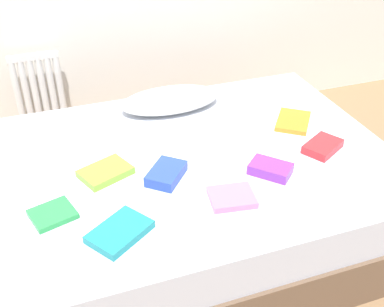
# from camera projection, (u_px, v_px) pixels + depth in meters

# --- Properties ---
(ground_plane) EXTENTS (8.00, 8.00, 0.00)m
(ground_plane) POSITION_uv_depth(u_px,v_px,m) (195.00, 229.00, 2.68)
(ground_plane) COLOR #93704C
(bed) EXTENTS (2.00, 1.50, 0.50)m
(bed) POSITION_uv_depth(u_px,v_px,m) (195.00, 195.00, 2.54)
(bed) COLOR brown
(bed) RESTS_ON ground
(radiator) EXTENTS (0.32, 0.04, 0.55)m
(radiator) POSITION_uv_depth(u_px,v_px,m) (40.00, 93.00, 3.21)
(radiator) COLOR white
(radiator) RESTS_ON ground
(pillow) EXTENTS (0.59, 0.29, 0.11)m
(pillow) POSITION_uv_depth(u_px,v_px,m) (170.00, 100.00, 2.79)
(pillow) COLOR white
(pillow) RESTS_ON bed
(textbook_blue) EXTENTS (0.23, 0.24, 0.05)m
(textbook_blue) POSITION_uv_depth(u_px,v_px,m) (166.00, 174.00, 2.23)
(textbook_blue) COLOR #2847B7
(textbook_blue) RESTS_ON bed
(textbook_teal) EXTENTS (0.29, 0.27, 0.03)m
(textbook_teal) POSITION_uv_depth(u_px,v_px,m) (120.00, 232.00, 1.91)
(textbook_teal) COLOR teal
(textbook_teal) RESTS_ON bed
(textbook_white) EXTENTS (0.24, 0.22, 0.04)m
(textbook_white) POSITION_uv_depth(u_px,v_px,m) (233.00, 131.00, 2.56)
(textbook_white) COLOR white
(textbook_white) RESTS_ON bed
(textbook_lime) EXTENTS (0.27, 0.24, 0.03)m
(textbook_lime) POSITION_uv_depth(u_px,v_px,m) (105.00, 172.00, 2.26)
(textbook_lime) COLOR #8CC638
(textbook_lime) RESTS_ON bed
(textbook_green) EXTENTS (0.21, 0.20, 0.02)m
(textbook_green) POSITION_uv_depth(u_px,v_px,m) (53.00, 214.00, 2.01)
(textbook_green) COLOR green
(textbook_green) RESTS_ON bed
(textbook_orange) EXTENTS (0.28, 0.30, 0.03)m
(textbook_orange) POSITION_uv_depth(u_px,v_px,m) (293.00, 121.00, 2.67)
(textbook_orange) COLOR orange
(textbook_orange) RESTS_ON bed
(textbook_pink) EXTENTS (0.22, 0.19, 0.03)m
(textbook_pink) POSITION_uv_depth(u_px,v_px,m) (232.00, 197.00, 2.10)
(textbook_pink) COLOR pink
(textbook_pink) RESTS_ON bed
(textbook_purple) EXTENTS (0.22, 0.23, 0.05)m
(textbook_purple) POSITION_uv_depth(u_px,v_px,m) (270.00, 169.00, 2.26)
(textbook_purple) COLOR purple
(textbook_purple) RESTS_ON bed
(textbook_red) EXTENTS (0.24, 0.22, 0.04)m
(textbook_red) POSITION_uv_depth(u_px,v_px,m) (323.00, 146.00, 2.44)
(textbook_red) COLOR red
(textbook_red) RESTS_ON bed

